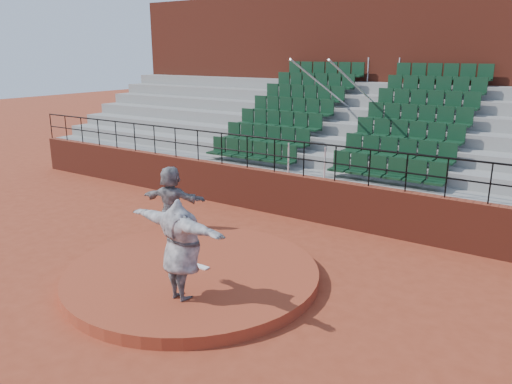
% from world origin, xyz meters
% --- Properties ---
extents(ground, '(90.00, 90.00, 0.00)m').
position_xyz_m(ground, '(0.00, 0.00, 0.00)').
color(ground, maroon).
rests_on(ground, ground).
extents(pitchers_mound, '(5.50, 5.50, 0.25)m').
position_xyz_m(pitchers_mound, '(0.00, 0.00, 0.12)').
color(pitchers_mound, '#973A21').
rests_on(pitchers_mound, ground).
extents(pitching_rubber, '(0.60, 0.15, 0.03)m').
position_xyz_m(pitching_rubber, '(0.00, 0.15, 0.27)').
color(pitching_rubber, white).
rests_on(pitching_rubber, pitchers_mound).
extents(boundary_wall, '(24.00, 0.30, 1.30)m').
position_xyz_m(boundary_wall, '(0.00, 5.00, 0.65)').
color(boundary_wall, maroon).
rests_on(boundary_wall, ground).
extents(wall_railing, '(24.04, 0.05, 1.03)m').
position_xyz_m(wall_railing, '(0.00, 5.00, 2.03)').
color(wall_railing, black).
rests_on(wall_railing, boundary_wall).
extents(seating_deck, '(24.00, 5.97, 4.63)m').
position_xyz_m(seating_deck, '(0.00, 8.65, 1.44)').
color(seating_deck, gray).
rests_on(seating_deck, ground).
extents(press_box_facade, '(24.00, 3.00, 7.10)m').
position_xyz_m(press_box_facade, '(0.00, 12.60, 3.55)').
color(press_box_facade, maroon).
rests_on(press_box_facade, ground).
extents(pitcher, '(2.50, 0.93, 1.99)m').
position_xyz_m(pitcher, '(0.72, -1.12, 1.24)').
color(pitcher, black).
rests_on(pitcher, pitchers_mound).
extents(fielder, '(1.88, 1.02, 1.94)m').
position_xyz_m(fielder, '(-2.21, 1.75, 0.97)').
color(fielder, black).
rests_on(fielder, ground).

